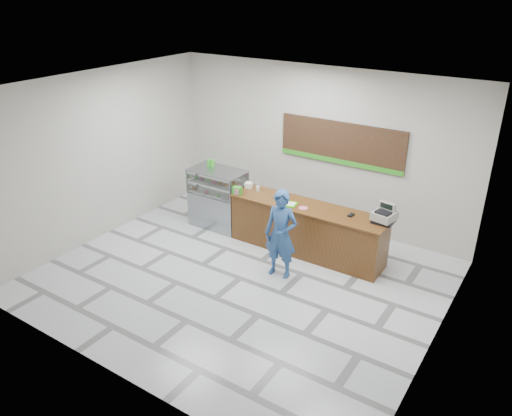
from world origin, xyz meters
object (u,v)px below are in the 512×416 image
Objects in this scene: cash_register at (384,215)px; customer at (281,234)px; sales_counter at (306,229)px; display_case at (218,198)px; serving_tray at (287,204)px.

customer is (-1.50, -1.16, -0.31)m from cash_register.
display_case is (-2.22, -0.00, 0.16)m from sales_counter.
customer reaches higher than display_case.
serving_tray is 0.97m from customer.
cash_register is 1.09× the size of serving_tray.
sales_counter is 1.64m from cash_register.
cash_register is (3.72, 0.14, 0.49)m from display_case.
cash_register is at bearing 30.79° from customer.
serving_tray is 0.24× the size of customer.
display_case is 1.88m from serving_tray.
display_case is at bearing -167.26° from cash_register.
cash_register is 1.90m from serving_tray.
sales_counter is at bearing 83.00° from customer.
display_case is at bearing 148.42° from customer.
customer is at bearing -90.05° from sales_counter.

